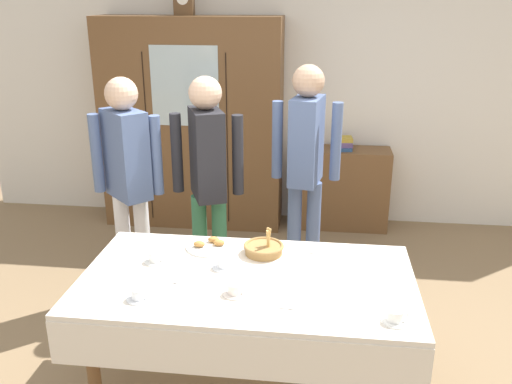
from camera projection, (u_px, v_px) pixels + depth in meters
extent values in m
plane|color=#846B4C|center=(252.00, 371.00, 3.43)|extent=(12.00, 12.00, 0.00)
cube|color=silver|center=(286.00, 88.00, 5.44)|extent=(6.40, 0.10, 2.70)
cylinder|color=brown|center=(93.00, 369.00, 2.87)|extent=(0.07, 0.07, 0.75)
cylinder|color=brown|center=(138.00, 299.00, 3.53)|extent=(0.07, 0.07, 0.75)
cylinder|color=brown|center=(379.00, 314.00, 3.36)|extent=(0.07, 0.07, 0.75)
cube|color=silver|center=(247.00, 279.00, 2.98)|extent=(1.82, 1.00, 0.03)
cube|color=silver|center=(233.00, 356.00, 2.56)|extent=(1.82, 0.01, 0.24)
cube|color=brown|center=(192.00, 125.00, 5.38)|extent=(1.77, 0.45, 2.05)
cube|color=silver|center=(185.00, 86.00, 5.03)|extent=(0.64, 0.01, 0.74)
cube|color=black|center=(148.00, 139.00, 5.25)|extent=(0.01, 0.01, 1.64)
cube|color=black|center=(227.00, 142.00, 5.16)|extent=(0.01, 0.01, 1.64)
cube|color=brown|center=(184.00, 2.00, 4.99)|extent=(0.18, 0.10, 0.24)
cube|color=brown|center=(342.00, 188.00, 5.47)|extent=(0.92, 0.35, 0.81)
cube|color=#2D5184|center=(344.00, 148.00, 5.32)|extent=(0.16, 0.23, 0.03)
cube|color=#664C7A|center=(344.00, 145.00, 5.31)|extent=(0.17, 0.18, 0.03)
cube|color=#664C7A|center=(344.00, 142.00, 5.30)|extent=(0.16, 0.17, 0.02)
cube|color=#B29333|center=(344.00, 139.00, 5.29)|extent=(0.16, 0.17, 0.04)
cylinder|color=white|center=(139.00, 299.00, 2.75)|extent=(0.13, 0.13, 0.01)
cylinder|color=white|center=(139.00, 293.00, 2.74)|extent=(0.08, 0.08, 0.05)
torus|color=white|center=(146.00, 293.00, 2.74)|extent=(0.04, 0.01, 0.04)
cylinder|color=#47230F|center=(138.00, 289.00, 2.74)|extent=(0.06, 0.06, 0.01)
cylinder|color=white|center=(395.00, 321.00, 2.56)|extent=(0.13, 0.13, 0.01)
cylinder|color=white|center=(395.00, 315.00, 2.55)|extent=(0.08, 0.08, 0.05)
torus|color=white|center=(404.00, 315.00, 2.55)|extent=(0.04, 0.01, 0.04)
cylinder|color=#47230F|center=(396.00, 311.00, 2.55)|extent=(0.06, 0.06, 0.01)
cylinder|color=white|center=(235.00, 294.00, 2.80)|extent=(0.13, 0.13, 0.01)
cylinder|color=white|center=(235.00, 288.00, 2.79)|extent=(0.08, 0.08, 0.05)
torus|color=white|center=(242.00, 288.00, 2.79)|extent=(0.04, 0.01, 0.04)
cylinder|color=#47230F|center=(235.00, 284.00, 2.78)|extent=(0.06, 0.06, 0.01)
cylinder|color=white|center=(224.00, 267.00, 3.07)|extent=(0.13, 0.13, 0.01)
cylinder|color=white|center=(223.00, 262.00, 3.06)|extent=(0.08, 0.08, 0.05)
torus|color=white|center=(230.00, 262.00, 3.06)|extent=(0.04, 0.01, 0.04)
cylinder|color=#47230F|center=(223.00, 259.00, 3.05)|extent=(0.06, 0.06, 0.01)
cylinder|color=white|center=(156.00, 261.00, 3.14)|extent=(0.13, 0.13, 0.01)
cylinder|color=white|center=(155.00, 256.00, 3.13)|extent=(0.08, 0.08, 0.05)
torus|color=white|center=(162.00, 256.00, 3.13)|extent=(0.04, 0.01, 0.04)
cylinder|color=#9E7542|center=(264.00, 250.00, 3.24)|extent=(0.22, 0.22, 0.05)
torus|color=#9E7542|center=(264.00, 246.00, 3.23)|extent=(0.24, 0.24, 0.02)
cylinder|color=tan|center=(268.00, 239.00, 3.19)|extent=(0.02, 0.03, 0.12)
cylinder|color=tan|center=(269.00, 238.00, 3.21)|extent=(0.03, 0.03, 0.12)
cylinder|color=tan|center=(268.00, 237.00, 3.22)|extent=(0.02, 0.03, 0.12)
cylinder|color=white|center=(209.00, 247.00, 3.32)|extent=(0.28, 0.28, 0.01)
ellipsoid|color=#BC7F3D|center=(219.00, 243.00, 3.32)|extent=(0.07, 0.05, 0.04)
ellipsoid|color=#BC7F3D|center=(214.00, 239.00, 3.36)|extent=(0.07, 0.05, 0.04)
ellipsoid|color=#BC7F3D|center=(199.00, 244.00, 3.30)|extent=(0.07, 0.05, 0.04)
cube|color=silver|center=(304.00, 253.00, 3.25)|extent=(0.10, 0.01, 0.00)
ellipsoid|color=silver|center=(313.00, 253.00, 3.24)|extent=(0.03, 0.02, 0.01)
cube|color=silver|center=(166.00, 282.00, 2.92)|extent=(0.10, 0.01, 0.00)
ellipsoid|color=silver|center=(176.00, 282.00, 2.91)|extent=(0.03, 0.02, 0.01)
cube|color=silver|center=(280.00, 308.00, 2.68)|extent=(0.10, 0.01, 0.00)
ellipsoid|color=silver|center=(291.00, 308.00, 2.67)|extent=(0.03, 0.02, 0.01)
cylinder|color=#33704C|center=(200.00, 248.00, 4.12)|extent=(0.11, 0.11, 0.85)
cylinder|color=#33704C|center=(220.00, 249.00, 4.10)|extent=(0.11, 0.11, 0.85)
cube|color=#232328|center=(207.00, 154.00, 3.86)|extent=(0.32, 0.41, 0.64)
sphere|color=#DBB293|center=(205.00, 93.00, 3.71)|extent=(0.23, 0.23, 0.23)
cylinder|color=#232328|center=(177.00, 153.00, 3.88)|extent=(0.08, 0.08, 0.57)
cylinder|color=#232328|center=(238.00, 155.00, 3.83)|extent=(0.08, 0.08, 0.57)
cylinder|color=silver|center=(125.00, 248.00, 4.13)|extent=(0.11, 0.11, 0.84)
cylinder|color=silver|center=(144.00, 249.00, 4.11)|extent=(0.11, 0.11, 0.84)
cube|color=slate|center=(126.00, 154.00, 3.87)|extent=(0.40, 0.39, 0.63)
sphere|color=#DBB293|center=(121.00, 94.00, 3.72)|extent=(0.23, 0.23, 0.23)
cylinder|color=slate|center=(97.00, 153.00, 3.89)|extent=(0.08, 0.08, 0.57)
cylinder|color=slate|center=(156.00, 155.00, 3.84)|extent=(0.08, 0.08, 0.57)
cylinder|color=slate|center=(294.00, 234.00, 4.35)|extent=(0.11, 0.11, 0.87)
cylinder|color=slate|center=(313.00, 235.00, 4.33)|extent=(0.11, 0.11, 0.87)
cube|color=slate|center=(306.00, 141.00, 4.08)|extent=(0.26, 0.39, 0.65)
sphere|color=tan|center=(308.00, 81.00, 3.93)|extent=(0.24, 0.24, 0.24)
cylinder|color=slate|center=(277.00, 140.00, 4.10)|extent=(0.08, 0.08, 0.59)
cylinder|color=slate|center=(336.00, 142.00, 4.05)|extent=(0.08, 0.08, 0.59)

